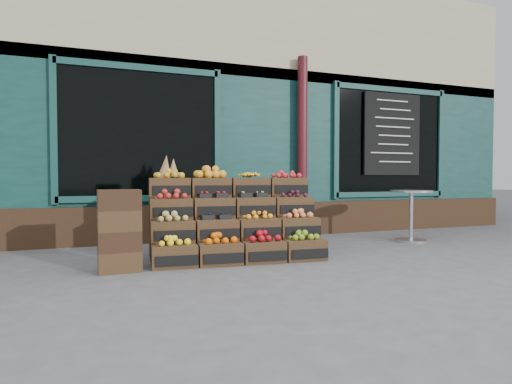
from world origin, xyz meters
name	(u,v)px	position (x,y,z in m)	size (l,w,h in m)	color
ground	(291,261)	(0.00, 0.00, 0.00)	(60.00, 60.00, 0.00)	#4E4E51
shop_facade	(198,120)	(0.00, 5.11, 2.40)	(12.00, 6.24, 4.80)	#113A36
crate_display	(233,225)	(-0.59, 0.54, 0.42)	(2.24, 1.23, 1.35)	#412C19
spare_crates	(119,231)	(-2.04, 0.15, 0.46)	(0.47, 0.33, 0.92)	#412C19
bistro_table	(411,209)	(2.56, 0.79, 0.53)	(0.67, 0.67, 0.84)	silver
shopkeeper	(145,181)	(-1.46, 2.88, 0.99)	(0.73, 0.48, 1.99)	#1C642B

